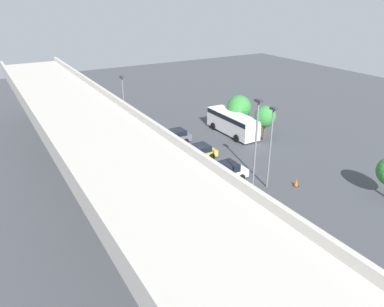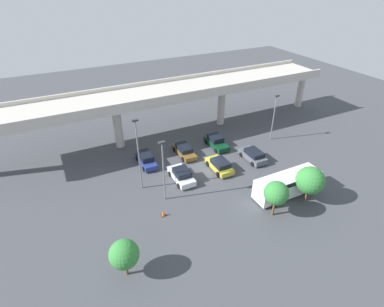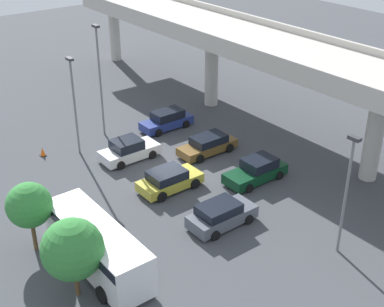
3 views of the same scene
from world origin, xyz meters
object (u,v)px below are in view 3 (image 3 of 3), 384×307
parked_car_2 (208,145)px  tree_front_centre (29,205)px  parked_car_0 (167,120)px  parked_car_5 (221,215)px  shuttle_bus (97,243)px  tree_front_right (73,249)px  traffic_cone (43,152)px  parked_car_4 (256,171)px  parked_car_1 (129,150)px  parked_car_3 (169,180)px  lamp_post_near_aisle (347,186)px  lamp_post_by_overpass (100,74)px  lamp_post_mid_lot (74,99)px

parked_car_2 → tree_front_centre: size_ratio=1.11×
parked_car_0 → parked_car_5: (13.70, -5.61, -0.02)m
parked_car_2 → shuttle_bus: size_ratio=0.58×
tree_front_right → traffic_cone: bearing=162.4°
traffic_cone → tree_front_centre: bearing=-25.6°
shuttle_bus → tree_front_centre: 4.42m
parked_car_4 → parked_car_5: size_ratio=1.08×
parked_car_0 → parked_car_1: parked_car_1 is taller
tree_front_centre → parked_car_4: bearing=82.7°
parked_car_2 → tree_front_right: bearing=28.3°
parked_car_3 → lamp_post_near_aisle: lamp_post_near_aisle is taller
parked_car_2 → parked_car_5: (8.02, -5.47, 0.05)m
lamp_post_by_overpass → tree_front_right: bearing=-33.4°
shuttle_bus → lamp_post_mid_lot: 14.52m
parked_car_5 → lamp_post_by_overpass: bearing=87.2°
shuttle_bus → traffic_cone: shuttle_bus is taller
parked_car_3 → lamp_post_mid_lot: lamp_post_mid_lot is taller
lamp_post_mid_lot → tree_front_centre: 12.26m
tree_front_right → shuttle_bus: bearing=123.8°
shuttle_bus → parked_car_2: bearing=117.5°
parked_car_3 → parked_car_5: size_ratio=1.02×
shuttle_bus → parked_car_5: bearing=82.5°
parked_car_3 → parked_car_5: parked_car_5 is taller
parked_car_1 → parked_car_4: 9.86m
tree_front_right → traffic_cone: 16.58m
parked_car_2 → parked_car_3: parked_car_3 is taller
parked_car_0 → lamp_post_near_aisle: (19.77, -1.98, 3.56)m
parked_car_3 → tree_front_right: bearing=-150.0°
parked_car_5 → tree_front_right: bearing=-178.7°
shuttle_bus → lamp_post_mid_lot: (-13.11, 5.52, 2.91)m
parked_car_1 → parked_car_5: parked_car_1 is taller
shuttle_bus → traffic_cone: bearing=168.1°
tree_front_centre → tree_front_right: size_ratio=0.96×
parked_car_0 → lamp_post_mid_lot: 8.87m
shuttle_bus → lamp_post_near_aisle: (7.12, 11.57, 2.72)m
traffic_cone → lamp_post_near_aisle: bearing=21.7°
parked_car_1 → parked_car_5: 10.90m
lamp_post_mid_lot → tree_front_right: bearing=-27.3°
parked_car_0 → lamp_post_mid_lot: lamp_post_mid_lot is taller
tree_front_centre → traffic_cone: bearing=154.4°
parked_car_3 → parked_car_4: (2.73, 5.61, 0.02)m
parked_car_2 → lamp_post_by_overpass: lamp_post_by_overpass is taller
parked_car_0 → lamp_post_mid_lot: (-0.46, -8.03, 3.75)m
tree_front_right → lamp_post_by_overpass: bearing=146.6°
parked_car_3 → lamp_post_mid_lot: 9.82m
parked_car_3 → lamp_post_mid_lot: (-8.74, -2.37, 3.79)m
parked_car_3 → tree_front_right: size_ratio=1.00×
parked_car_0 → traffic_cone: bearing=-9.1°
shuttle_bus → traffic_cone: 14.70m
shuttle_bus → tree_front_right: size_ratio=1.85×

